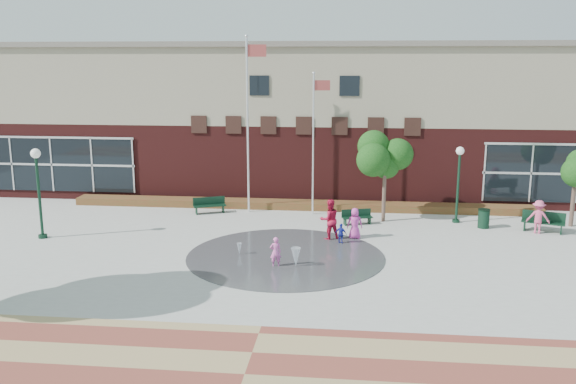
# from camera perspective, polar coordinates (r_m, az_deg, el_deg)

# --- Properties ---
(ground) EXTENTS (120.00, 120.00, 0.00)m
(ground) POSITION_cam_1_polar(r_m,az_deg,el_deg) (23.20, -1.05, -8.38)
(ground) COLOR #666056
(ground) RESTS_ON ground
(plaza_concrete) EXTENTS (46.00, 18.00, 0.01)m
(plaza_concrete) POSITION_cam_1_polar(r_m,az_deg,el_deg) (26.95, 0.00, -5.40)
(plaza_concrete) COLOR #A8A8A0
(plaza_concrete) RESTS_ON ground
(paver_band) EXTENTS (46.00, 6.00, 0.01)m
(paver_band) POSITION_cam_1_polar(r_m,az_deg,el_deg) (16.89, -4.08, -16.69)
(paver_band) COLOR brown
(paver_band) RESTS_ON ground
(splash_pad) EXTENTS (8.40, 8.40, 0.01)m
(splash_pad) POSITION_cam_1_polar(r_m,az_deg,el_deg) (26.01, -0.23, -6.06)
(splash_pad) COLOR #383A3D
(splash_pad) RESTS_ON ground
(library_building) EXTENTS (44.40, 10.40, 9.20)m
(library_building) POSITION_cam_1_polar(r_m,az_deg,el_deg) (39.28, 2.08, 7.07)
(library_building) COLOR #4B1817
(library_building) RESTS_ON ground
(flower_bed) EXTENTS (26.00, 1.20, 0.40)m
(flower_bed) POSITION_cam_1_polar(r_m,az_deg,el_deg) (34.24, 1.33, -1.58)
(flower_bed) COLOR maroon
(flower_bed) RESTS_ON ground
(flagpole_left) EXTENTS (1.11, 0.24, 9.49)m
(flagpole_left) POSITION_cam_1_polar(r_m,az_deg,el_deg) (32.70, -3.72, 7.14)
(flagpole_left) COLOR silver
(flagpole_left) RESTS_ON ground
(flagpole_right) EXTENTS (0.92, 0.25, 7.59)m
(flagpole_right) POSITION_cam_1_polar(r_m,az_deg,el_deg) (32.27, 2.46, 5.23)
(flagpole_right) COLOR silver
(flagpole_right) RESTS_ON ground
(lamp_left) EXTENTS (0.45, 0.45, 4.24)m
(lamp_left) POSITION_cam_1_polar(r_m,az_deg,el_deg) (30.27, -22.34, 0.77)
(lamp_left) COLOR #11301F
(lamp_left) RESTS_ON ground
(lamp_right) EXTENTS (0.42, 0.42, 3.93)m
(lamp_right) POSITION_cam_1_polar(r_m,az_deg,el_deg) (31.98, 15.67, 1.46)
(lamp_right) COLOR #11301F
(lamp_right) RESTS_ON ground
(bench_left) EXTENTS (1.80, 1.13, 0.88)m
(bench_left) POSITION_cam_1_polar(r_m,az_deg,el_deg) (33.41, -7.34, -1.53)
(bench_left) COLOR #11301F
(bench_left) RESTS_ON ground
(bench_mid) EXTENTS (1.60, 0.88, 0.78)m
(bench_mid) POSITION_cam_1_polar(r_m,az_deg,el_deg) (31.08, 6.48, -2.61)
(bench_mid) COLOR #11301F
(bench_mid) RESTS_ON ground
(bench_right) EXTENTS (2.04, 1.17, 0.99)m
(bench_right) POSITION_cam_1_polar(r_m,az_deg,el_deg) (32.02, 22.74, -2.93)
(bench_right) COLOR #11301F
(bench_right) RESTS_ON ground
(trash_can) EXTENTS (0.59, 0.59, 0.97)m
(trash_can) POSITION_cam_1_polar(r_m,az_deg,el_deg) (31.71, 17.84, -2.38)
(trash_can) COLOR #11301F
(trash_can) RESTS_ON ground
(tree_mid) EXTENTS (2.74, 2.74, 4.62)m
(tree_mid) POSITION_cam_1_polar(r_m,az_deg,el_deg) (31.24, 9.09, 3.23)
(tree_mid) COLOR #4B362D
(tree_mid) RESTS_ON ground
(tree_small_right) EXTENTS (2.30, 2.30, 3.93)m
(tree_small_right) POSITION_cam_1_polar(r_m,az_deg,el_deg) (33.19, 25.36, 1.85)
(tree_small_right) COLOR #4B362D
(tree_small_right) RESTS_ON ground
(water_jet_a) EXTENTS (0.40, 0.40, 0.78)m
(water_jet_a) POSITION_cam_1_polar(r_m,az_deg,el_deg) (24.73, 0.73, -7.06)
(water_jet_a) COLOR white
(water_jet_a) RESTS_ON ground
(water_jet_b) EXTENTS (0.22, 0.22, 0.50)m
(water_jet_b) POSITION_cam_1_polar(r_m,az_deg,el_deg) (26.28, -4.56, -5.92)
(water_jet_b) COLOR white
(water_jet_b) RESTS_ON ground
(child_splash) EXTENTS (0.52, 0.41, 1.24)m
(child_splash) POSITION_cam_1_polar(r_m,az_deg,el_deg) (24.61, -1.17, -5.63)
(child_splash) COLOR #EE66C0
(child_splash) RESTS_ON ground
(adult_red) EXTENTS (1.14, 1.03, 1.91)m
(adult_red) POSITION_cam_1_polar(r_m,az_deg,el_deg) (28.27, 3.91, -2.58)
(adult_red) COLOR red
(adult_red) RESTS_ON ground
(adult_pink) EXTENTS (0.76, 0.54, 1.47)m
(adult_pink) POSITION_cam_1_polar(r_m,az_deg,el_deg) (28.53, 6.27, -2.95)
(adult_pink) COLOR #D03EA7
(adult_pink) RESTS_ON ground
(child_blue) EXTENTS (0.60, 0.43, 0.95)m
(child_blue) POSITION_cam_1_polar(r_m,az_deg,el_deg) (27.74, 4.99, -3.92)
(child_blue) COLOR #1F2AA5
(child_blue) RESTS_ON ground
(person_bench) EXTENTS (1.17, 0.85, 1.63)m
(person_bench) POSITION_cam_1_polar(r_m,az_deg,el_deg) (31.57, 22.38, -2.18)
(person_bench) COLOR #DA527E
(person_bench) RESTS_ON ground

